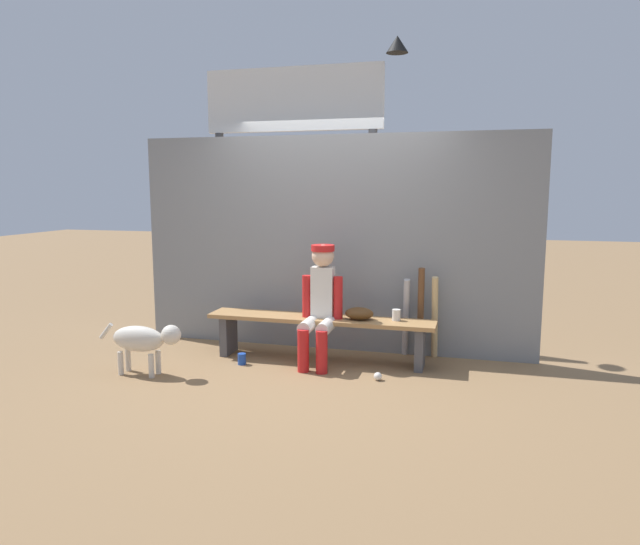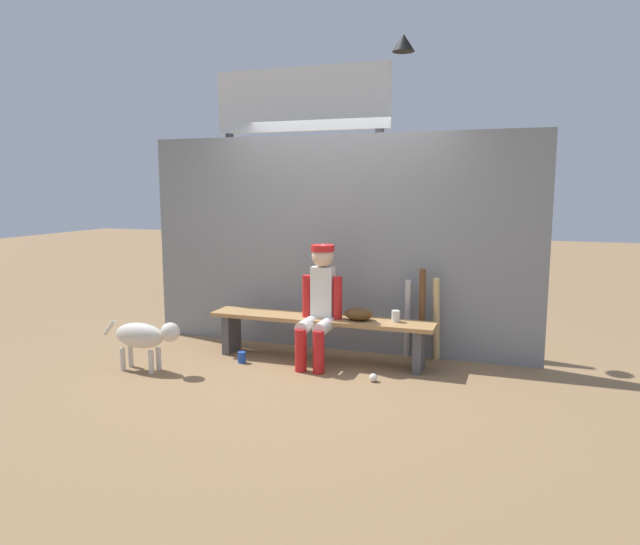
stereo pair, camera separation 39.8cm
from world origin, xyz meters
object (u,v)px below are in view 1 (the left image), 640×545
(player_seated, at_px, (320,301))
(baseball_glove, at_px, (359,313))
(scoreboard, at_px, (299,132))
(dog, at_px, (144,340))
(baseball, at_px, (378,376))
(cup_on_ground, at_px, (242,359))
(dugout_bench, at_px, (320,327))
(bat_aluminum_silver, at_px, (406,317))
(cup_on_bench, at_px, (396,315))
(bat_wood_dark, at_px, (421,314))
(bat_wood_natural, at_px, (435,318))

(player_seated, height_order, baseball_glove, player_seated)
(scoreboard, distance_m, dog, 2.98)
(player_seated, distance_m, baseball, 0.93)
(cup_on_ground, relative_size, scoreboard, 0.03)
(dugout_bench, relative_size, bat_aluminum_silver, 2.78)
(player_seated, bearing_deg, baseball_glove, 16.47)
(bat_aluminum_silver, relative_size, cup_on_ground, 7.48)
(cup_on_bench, xyz_separation_m, dog, (-2.21, -0.90, -0.17))
(bat_wood_dark, bearing_deg, cup_on_ground, -159.04)
(baseball, distance_m, scoreboard, 3.07)
(cup_on_bench, bearing_deg, dog, -157.82)
(bat_wood_natural, distance_m, cup_on_bench, 0.47)
(cup_on_ground, bearing_deg, bat_wood_natural, 20.52)
(bat_wood_natural, bearing_deg, scoreboard, 154.57)
(cup_on_ground, xyz_separation_m, dog, (-0.75, -0.53, 0.28))
(dugout_bench, xyz_separation_m, scoreboard, (-0.56, 1.15, 2.02))
(bat_aluminum_silver, bearing_deg, bat_wood_natural, -3.82)
(baseball_glove, height_order, scoreboard, scoreboard)
(bat_wood_natural, bearing_deg, dugout_bench, -162.22)
(bat_aluminum_silver, xyz_separation_m, cup_on_ground, (-1.52, -0.70, -0.36))
(cup_on_bench, bearing_deg, bat_aluminum_silver, 80.05)
(baseball_glove, xyz_separation_m, bat_wood_natural, (0.70, 0.35, -0.08))
(dugout_bench, xyz_separation_m, player_seated, (0.03, -0.11, 0.29))
(baseball, height_order, scoreboard, scoreboard)
(dog, bearing_deg, player_seated, 26.52)
(bat_aluminum_silver, bearing_deg, dugout_bench, -155.29)
(dugout_bench, relative_size, baseball, 30.90)
(player_seated, distance_m, bat_wood_dark, 1.04)
(dugout_bench, bearing_deg, baseball_glove, 0.00)
(bat_aluminum_silver, relative_size, bat_wood_dark, 0.87)
(bat_wood_natural, bearing_deg, bat_aluminum_silver, 176.18)
(baseball, relative_size, cup_on_bench, 0.67)
(dugout_bench, bearing_deg, scoreboard, 116.24)
(cup_on_ground, distance_m, cup_on_bench, 1.58)
(baseball, relative_size, cup_on_ground, 0.67)
(bat_aluminum_silver, distance_m, scoreboard, 2.51)
(cup_on_ground, bearing_deg, dog, -144.88)
(dugout_bench, height_order, bat_wood_natural, bat_wood_natural)
(bat_wood_dark, bearing_deg, bat_aluminum_silver, 159.62)
(baseball_glove, bearing_deg, bat_aluminum_silver, 42.11)
(bat_wood_natural, height_order, dog, bat_wood_natural)
(cup_on_bench, bearing_deg, baseball_glove, -171.88)
(cup_on_ground, bearing_deg, cup_on_bench, 14.40)
(dugout_bench, height_order, bat_aluminum_silver, bat_aluminum_silver)
(baseball, bearing_deg, dugout_bench, 146.03)
(cup_on_bench, height_order, dog, cup_on_bench)
(player_seated, bearing_deg, cup_on_ground, -163.71)
(dugout_bench, distance_m, dog, 1.69)
(bat_aluminum_silver, bearing_deg, cup_on_bench, -99.95)
(dugout_bench, xyz_separation_m, baseball_glove, (0.40, 0.00, 0.16))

